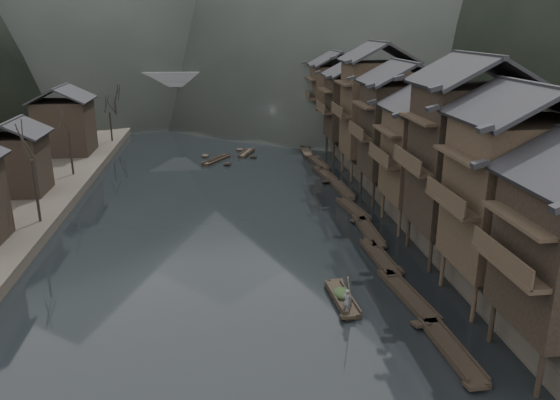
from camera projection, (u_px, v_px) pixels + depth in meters
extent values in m
plane|color=black|center=(235.00, 307.00, 34.62)|extent=(300.00, 300.00, 0.00)
cube|color=#2D2823|center=(477.00, 146.00, 75.89)|extent=(40.00, 200.00, 1.80)
cylinder|color=black|center=(540.00, 373.00, 25.90)|extent=(0.30, 0.30, 2.90)
cylinder|color=black|center=(492.00, 321.00, 30.44)|extent=(0.30, 0.30, 2.90)
cylinder|color=black|center=(538.00, 318.00, 30.73)|extent=(0.30, 0.30, 2.90)
cube|color=black|center=(509.00, 265.00, 26.67)|extent=(1.20, 5.70, 0.25)
cylinder|color=black|center=(474.00, 302.00, 32.52)|extent=(0.30, 0.30, 2.90)
cylinder|color=black|center=(443.00, 268.00, 37.05)|extent=(0.30, 0.30, 2.90)
cylinder|color=black|center=(518.00, 300.00, 32.81)|extent=(0.30, 0.30, 2.90)
cylinder|color=black|center=(481.00, 266.00, 37.35)|extent=(0.30, 0.30, 2.90)
cube|color=black|center=(516.00, 195.00, 33.31)|extent=(7.00, 6.00, 9.14)
cube|color=black|center=(452.00, 204.00, 33.02)|extent=(1.20, 5.70, 0.25)
cylinder|color=black|center=(431.00, 255.00, 39.13)|extent=(0.30, 0.30, 2.90)
cylinder|color=black|center=(408.00, 231.00, 43.67)|extent=(0.30, 0.30, 2.90)
cylinder|color=black|center=(467.00, 253.00, 39.43)|extent=(0.30, 0.30, 2.90)
cylinder|color=black|center=(441.00, 230.00, 43.97)|extent=(0.30, 0.30, 2.90)
cube|color=black|center=(467.00, 158.00, 39.73)|extent=(7.00, 6.00, 10.41)
cube|color=black|center=(413.00, 166.00, 39.47)|extent=(1.20, 5.70, 0.25)
cylinder|color=black|center=(399.00, 222.00, 45.75)|extent=(0.30, 0.30, 2.90)
cylinder|color=black|center=(383.00, 204.00, 50.29)|extent=(0.30, 0.30, 2.90)
cylinder|color=black|center=(431.00, 220.00, 46.05)|extent=(0.30, 0.30, 2.90)
cylinder|color=black|center=(412.00, 203.00, 50.59)|extent=(0.30, 0.30, 2.90)
cube|color=black|center=(430.00, 155.00, 46.78)|extent=(7.00, 6.00, 7.64)
cube|color=black|center=(384.00, 160.00, 46.47)|extent=(1.20, 5.70, 0.25)
cylinder|color=black|center=(373.00, 194.00, 53.32)|extent=(0.30, 0.30, 2.90)
cylinder|color=black|center=(361.00, 180.00, 57.86)|extent=(0.30, 0.30, 2.90)
cylinder|color=black|center=(401.00, 193.00, 53.61)|extent=(0.30, 0.30, 2.90)
cylinder|color=black|center=(386.00, 180.00, 58.15)|extent=(0.30, 0.30, 2.90)
cube|color=black|center=(400.00, 130.00, 54.13)|extent=(7.00, 6.00, 9.00)
cube|color=black|center=(361.00, 135.00, 53.85)|extent=(1.20, 5.70, 0.25)
cylinder|color=black|center=(352.00, 170.00, 61.83)|extent=(0.30, 0.30, 2.90)
cylinder|color=black|center=(342.00, 160.00, 66.37)|extent=(0.30, 0.30, 2.90)
cylinder|color=black|center=(375.00, 170.00, 62.12)|extent=(0.30, 0.30, 2.90)
cylinder|color=black|center=(364.00, 160.00, 66.66)|extent=(0.30, 0.30, 2.90)
cube|color=black|center=(376.00, 109.00, 62.41)|extent=(7.00, 6.00, 10.52)
cube|color=black|center=(341.00, 114.00, 62.15)|extent=(1.20, 5.70, 0.25)
cylinder|color=black|center=(334.00, 151.00, 71.29)|extent=(0.30, 0.30, 2.90)
cylinder|color=black|center=(327.00, 143.00, 75.82)|extent=(0.30, 0.30, 2.90)
cylinder|color=black|center=(354.00, 150.00, 71.58)|extent=(0.30, 0.30, 2.90)
cylinder|color=black|center=(346.00, 143.00, 76.12)|extent=(0.30, 0.30, 2.90)
cube|color=black|center=(354.00, 107.00, 72.25)|extent=(7.00, 6.00, 8.03)
cube|color=black|center=(324.00, 111.00, 71.95)|extent=(1.20, 5.70, 0.25)
cylinder|color=black|center=(317.00, 134.00, 82.63)|extent=(0.30, 0.30, 2.90)
cylinder|color=black|center=(312.00, 128.00, 87.17)|extent=(0.30, 0.30, 2.90)
cylinder|color=black|center=(335.00, 133.00, 82.93)|extent=(0.30, 0.30, 2.90)
cylinder|color=black|center=(329.00, 127.00, 87.46)|extent=(0.30, 0.30, 2.90)
cube|color=black|center=(335.00, 94.00, 83.52)|extent=(7.00, 6.00, 8.52)
cube|color=black|center=(310.00, 97.00, 83.23)|extent=(1.20, 5.70, 0.25)
cube|color=black|center=(18.00, 162.00, 53.88)|extent=(5.00, 5.00, 5.80)
cube|color=black|center=(65.00, 125.00, 70.75)|extent=(6.50, 6.50, 6.80)
cylinder|color=black|center=(25.00, 188.00, 45.94)|extent=(0.24, 0.24, 5.41)
cylinder|color=black|center=(72.00, 151.00, 60.76)|extent=(0.24, 0.24, 4.76)
cylinder|color=black|center=(104.00, 125.00, 78.33)|extent=(0.24, 0.24, 4.14)
cylinder|color=black|center=(118.00, 113.00, 89.45)|extent=(0.24, 0.24, 4.16)
cube|color=black|center=(451.00, 350.00, 29.76)|extent=(1.42, 6.66, 0.30)
cube|color=black|center=(451.00, 347.00, 29.70)|extent=(1.47, 6.53, 0.10)
cube|color=black|center=(432.00, 318.00, 32.73)|extent=(0.97, 0.86, 0.34)
cube|color=black|center=(475.00, 384.00, 26.70)|extent=(0.97, 0.86, 0.34)
cube|color=black|center=(407.00, 296.00, 35.72)|extent=(1.97, 7.67, 0.30)
cube|color=black|center=(407.00, 293.00, 35.67)|extent=(2.01, 7.52, 0.10)
cube|color=black|center=(396.00, 270.00, 39.14)|extent=(1.04, 1.03, 0.37)
cube|color=black|center=(421.00, 323.00, 32.21)|extent=(1.04, 1.03, 0.37)
cube|color=black|center=(380.00, 258.00, 41.48)|extent=(1.40, 6.78, 0.30)
cube|color=black|center=(380.00, 256.00, 41.42)|extent=(1.45, 6.65, 0.10)
cube|color=black|center=(370.00, 240.00, 44.51)|extent=(0.97, 0.87, 0.34)
cube|color=black|center=(391.00, 275.00, 38.37)|extent=(0.97, 0.87, 0.34)
cube|color=black|center=(368.00, 232.00, 46.76)|extent=(1.16, 7.23, 0.30)
cube|color=black|center=(368.00, 230.00, 46.70)|extent=(1.22, 7.09, 0.10)
cube|color=black|center=(358.00, 217.00, 49.99)|extent=(0.94, 0.89, 0.36)
cube|color=black|center=(380.00, 246.00, 43.44)|extent=(0.94, 0.89, 0.36)
cube|color=black|center=(353.00, 210.00, 52.23)|extent=(1.99, 6.74, 0.30)
cube|color=black|center=(353.00, 208.00, 52.18)|extent=(2.03, 6.62, 0.10)
cube|color=black|center=(350.00, 198.00, 55.23)|extent=(1.04, 0.94, 0.34)
cube|color=black|center=(357.00, 220.00, 49.15)|extent=(1.04, 0.94, 0.34)
cube|color=black|center=(343.00, 190.00, 58.32)|extent=(1.38, 6.09, 0.30)
cube|color=black|center=(343.00, 189.00, 58.27)|extent=(1.43, 5.97, 0.10)
cube|color=black|center=(338.00, 182.00, 61.03)|extent=(0.97, 0.79, 0.33)
cube|color=black|center=(348.00, 197.00, 55.52)|extent=(0.97, 0.79, 0.33)
cube|color=black|center=(324.00, 174.00, 64.68)|extent=(1.98, 7.09, 0.30)
cube|color=black|center=(324.00, 173.00, 64.62)|extent=(2.01, 6.95, 0.10)
cube|color=black|center=(323.00, 166.00, 67.83)|extent=(1.04, 0.97, 0.35)
cube|color=black|center=(326.00, 181.00, 61.44)|extent=(1.04, 0.97, 0.35)
cube|color=black|center=(318.00, 163.00, 69.60)|extent=(1.72, 6.70, 0.30)
cube|color=black|center=(318.00, 162.00, 69.55)|extent=(1.76, 6.57, 0.10)
cube|color=black|center=(316.00, 157.00, 72.58)|extent=(1.01, 0.90, 0.34)
cube|color=black|center=(321.00, 169.00, 66.53)|extent=(1.01, 0.90, 0.34)
cube|color=black|center=(306.00, 151.00, 76.21)|extent=(1.39, 6.76, 0.30)
cube|color=black|center=(306.00, 150.00, 76.16)|extent=(1.44, 6.63, 0.10)
cube|color=black|center=(301.00, 146.00, 79.20)|extent=(0.97, 0.87, 0.34)
cube|color=black|center=(311.00, 156.00, 73.14)|extent=(0.97, 0.87, 0.34)
cube|color=black|center=(303.00, 144.00, 80.98)|extent=(1.50, 6.10, 0.30)
cube|color=black|center=(303.00, 143.00, 80.92)|extent=(1.54, 5.99, 0.10)
cube|color=black|center=(299.00, 139.00, 83.65)|extent=(0.98, 0.81, 0.33)
cube|color=black|center=(307.00, 147.00, 78.22)|extent=(0.98, 0.81, 0.33)
cube|color=black|center=(295.00, 135.00, 87.36)|extent=(1.84, 7.24, 0.30)
cube|color=black|center=(295.00, 134.00, 87.31)|extent=(1.88, 7.10, 0.10)
cube|color=black|center=(290.00, 130.00, 90.52)|extent=(1.02, 0.97, 0.35)
cube|color=black|center=(301.00, 138.00, 84.12)|extent=(1.02, 0.97, 0.35)
cube|color=black|center=(298.00, 130.00, 91.66)|extent=(2.08, 7.40, 0.30)
cube|color=black|center=(298.00, 129.00, 91.60)|extent=(2.12, 7.26, 0.10)
cube|color=black|center=(298.00, 125.00, 94.96)|extent=(1.05, 1.02, 0.36)
cube|color=black|center=(298.00, 133.00, 88.27)|extent=(1.05, 1.02, 0.36)
cube|color=black|center=(216.00, 160.00, 71.32)|extent=(3.80, 5.38, 0.30)
cube|color=black|center=(216.00, 159.00, 71.26)|extent=(3.79, 5.31, 0.10)
cube|color=black|center=(205.00, 155.00, 73.33)|extent=(1.09, 1.04, 0.32)
cube|color=black|center=(227.00, 163.00, 69.21)|extent=(1.09, 1.04, 0.32)
cube|color=black|center=(246.00, 153.00, 75.09)|extent=(2.59, 4.77, 0.30)
cube|color=black|center=(246.00, 152.00, 75.04)|extent=(2.60, 4.70, 0.10)
cube|color=black|center=(240.00, 149.00, 76.97)|extent=(1.00, 0.85, 0.29)
cube|color=black|center=(253.00, 156.00, 73.12)|extent=(1.00, 0.85, 0.29)
cube|color=#4C4C4F|center=(221.00, 80.00, 100.49)|extent=(40.00, 6.00, 1.60)
cube|color=#4C4C4F|center=(221.00, 75.00, 97.54)|extent=(40.00, 0.50, 1.00)
cube|color=#4C4C4F|center=(220.00, 72.00, 102.65)|extent=(40.00, 0.50, 1.00)
cube|color=#4C4C4F|center=(145.00, 103.00, 100.24)|extent=(3.20, 6.00, 6.40)
cube|color=#4C4C4F|center=(197.00, 103.00, 101.24)|extent=(3.20, 6.00, 6.40)
cube|color=#4C4C4F|center=(246.00, 102.00, 102.20)|extent=(3.20, 6.00, 6.40)
cube|color=#4C4C4F|center=(296.00, 101.00, 103.21)|extent=(3.20, 6.00, 6.40)
cube|color=black|center=(342.00, 299.00, 35.25)|extent=(1.39, 4.86, 0.30)
cube|color=black|center=(342.00, 297.00, 35.19)|extent=(1.43, 4.77, 0.10)
cube|color=black|center=(337.00, 281.00, 37.40)|extent=(0.93, 0.66, 0.30)
cube|color=black|center=(348.00, 315.00, 33.01)|extent=(0.93, 0.66, 0.30)
ellipsoid|color=black|center=(342.00, 289.00, 35.28)|extent=(1.15, 1.50, 0.69)
imported|color=#4C4C4E|center=(347.00, 298.00, 33.18)|extent=(0.68, 0.56, 1.59)
cylinder|color=#8C7A51|center=(352.00, 258.00, 32.39)|extent=(1.02, 2.12, 3.71)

